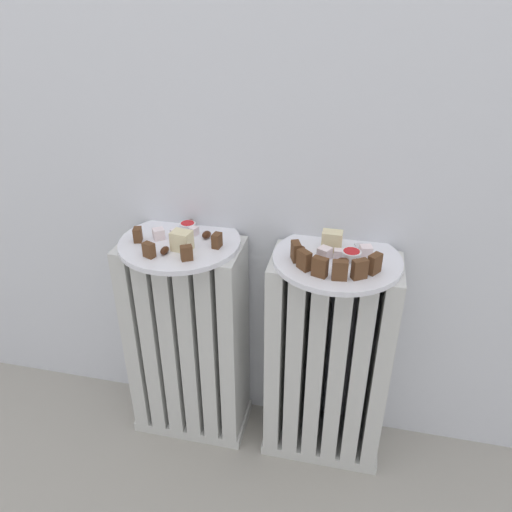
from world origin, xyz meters
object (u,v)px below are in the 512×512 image
radiator_right (327,363)px  jam_bowl_right (351,255)px  radiator_left (188,342)px  jam_bowl_left (188,226)px  plate_right (337,259)px  fork (363,253)px  plate_left (180,243)px

radiator_right → jam_bowl_right: jam_bowl_right is taller
radiator_left → radiator_right: size_ratio=1.00×
jam_bowl_left → jam_bowl_right: bearing=-8.4°
plate_right → jam_bowl_right: 0.03m
plate_right → jam_bowl_left: jam_bowl_left is taller
radiator_left → fork: (0.43, 0.03, 0.31)m
radiator_right → jam_bowl_right: size_ratio=13.37×
radiator_right → jam_bowl_left: 0.49m
jam_bowl_left → plate_right: bearing=-8.6°
plate_right → jam_bowl_left: (-0.37, 0.06, 0.02)m
plate_right → jam_bowl_left: size_ratio=7.28×
radiator_left → fork: fork is taller
plate_right → fork: 0.06m
radiator_right → plate_left: 0.48m
jam_bowl_right → plate_left: bearing=179.6°
plate_right → jam_bowl_right: (0.03, -0.00, 0.02)m
jam_bowl_left → fork: jam_bowl_left is taller
radiator_left → plate_left: size_ratio=2.01×
radiator_left → jam_bowl_right: bearing=-0.4°
plate_left → jam_bowl_right: size_ratio=6.64×
jam_bowl_left → fork: size_ratio=0.38×
radiator_left → radiator_right: (0.37, 0.00, 0.00)m
jam_bowl_right → fork: 0.04m
fork → plate_left: bearing=-176.0°
radiator_left → jam_bowl_left: 0.32m
plate_right → jam_bowl_right: bearing=-5.8°
radiator_left → jam_bowl_left: (0.00, 0.06, 0.32)m
radiator_left → jam_bowl_right: 0.51m
radiator_left → jam_bowl_right: (0.40, -0.00, 0.32)m
jam_bowl_left → jam_bowl_right: (0.40, -0.06, 0.00)m
jam_bowl_left → radiator_right: bearing=-8.6°
radiator_left → radiator_right: same height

